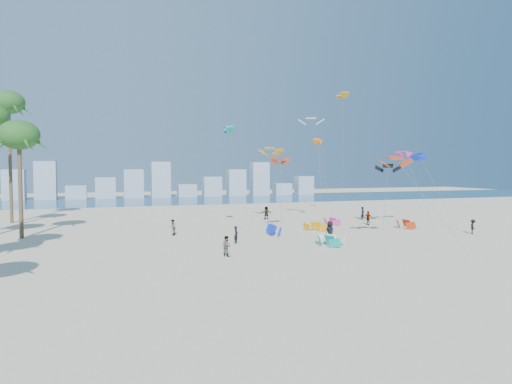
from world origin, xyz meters
name	(u,v)px	position (x,y,z in m)	size (l,w,h in m)	color
ground	(293,278)	(0.00, 0.00, 0.00)	(220.00, 220.00, 0.00)	beige
ocean	(160,200)	(0.00, 72.00, 0.01)	(220.00, 220.00, 0.00)	navy
kitesurfer_near	(236,235)	(0.27, 13.54, 0.79)	(0.57, 0.38, 1.57)	black
kitesurfer_mid	(226,246)	(-2.09, 8.09, 0.80)	(0.77, 0.60, 1.59)	gray
kitesurfers_far	(317,221)	(11.90, 20.57, 0.86)	(30.53, 20.27, 1.92)	black
grounded_kites	(329,230)	(10.92, 15.84, 0.45)	(17.58, 16.07, 1.02)	silver
flying_kites	(331,141)	(14.13, 21.54, 10.03)	(25.55, 26.04, 17.45)	red
distant_skyline	(150,184)	(-1.19, 82.00, 3.09)	(85.00, 3.00, 8.40)	#9EADBF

